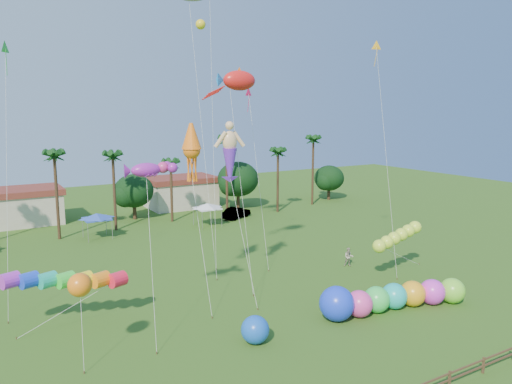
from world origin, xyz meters
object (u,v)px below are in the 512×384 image
blue_ball (255,330)px  spectator_b (349,257)px  car_b (236,213)px  caterpillar_inflatable (388,298)px

blue_ball → spectator_b: bearing=29.9°
car_b → spectator_b: size_ratio=2.61×
caterpillar_inflatable → blue_ball: (-11.43, 0.67, -0.14)m
spectator_b → caterpillar_inflatable: 11.10m
car_b → spectator_b: (-0.90, -24.78, 0.13)m
car_b → caterpillar_inflatable: size_ratio=0.39×
car_b → blue_ball: (-17.12, -34.12, 0.14)m
spectator_b → caterpillar_inflatable: size_ratio=0.15×
spectator_b → blue_ball: size_ratio=0.99×
caterpillar_inflatable → blue_ball: size_ratio=6.70×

